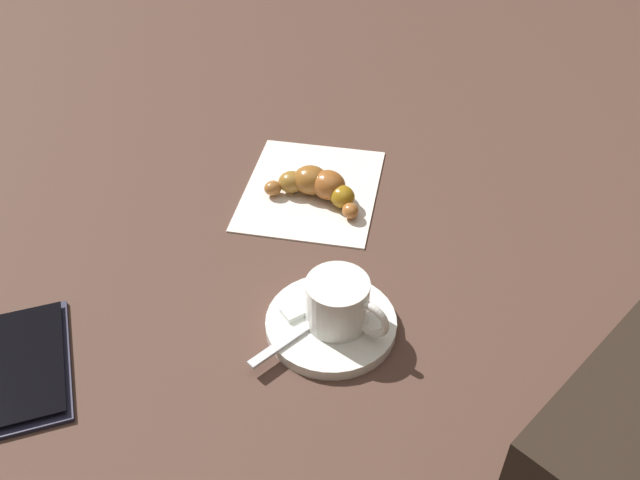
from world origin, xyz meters
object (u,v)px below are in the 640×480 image
Objects in this scene: sugar_packet at (316,301)px; napkin at (311,189)px; saucer at (331,324)px; croissant at (318,186)px; cell_phone at (28,364)px; espresso_cup at (339,303)px; teaspoon at (325,313)px.

napkin is (0.20, 0.03, -0.01)m from sugar_packet.
saucer is 0.22m from napkin.
cell_phone is (-0.28, 0.23, -0.01)m from croissant.
croissant is at bearing -145.83° from napkin.
croissant reaches higher than cell_phone.
sugar_packet is at bearing -68.30° from cell_phone.
saucer is at bearing -167.69° from napkin.
saucer is at bearing -169.57° from croissant.
saucer reaches higher than cell_phone.
espresso_cup reaches higher than saucer.
cell_phone is at bearing -18.11° from sugar_packet.
cell_phone is (-0.08, 0.27, -0.00)m from saucer.
teaspoon reaches higher than napkin.
espresso_cup is at bearing -165.92° from napkin.
espresso_cup is at bearing -98.16° from saucer.
croissant is (0.20, 0.03, 0.00)m from teaspoon.
napkin is (0.21, 0.04, -0.01)m from teaspoon.
napkin is at bearing 12.31° from saucer.
croissant is (0.20, 0.04, 0.01)m from saucer.
teaspoon is (0.01, 0.01, -0.02)m from espresso_cup.
sugar_packet is at bearing -171.30° from napkin.
teaspoon is at bearing 64.54° from espresso_cup.
cell_phone is (-0.30, 0.22, 0.00)m from napkin.
sugar_packet is 0.20m from napkin.
teaspoon is at bearing -171.04° from croissant.
sugar_packet is at bearing 49.85° from espresso_cup.
saucer is at bearing -131.04° from teaspoon.
napkin is 0.37m from cell_phone.
espresso_cup is 0.21m from croissant.
cell_phone is (-0.09, 0.26, -0.01)m from teaspoon.
croissant is (0.20, 0.04, -0.02)m from espresso_cup.
cell_phone is at bearing 140.64° from croissant.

